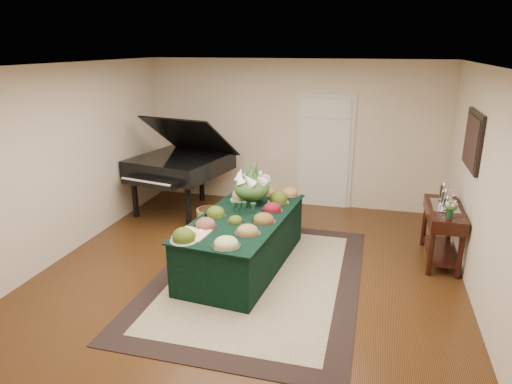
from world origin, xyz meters
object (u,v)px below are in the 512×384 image
(buffet_table, at_px, (243,241))
(grand_piano, at_px, (180,164))
(mahogany_sideboard, at_px, (443,220))
(floral_centerpiece, at_px, (252,184))

(buffet_table, distance_m, grand_piano, 2.54)
(grand_piano, bearing_deg, buffet_table, -46.67)
(grand_piano, relative_size, mahogany_sideboard, 1.68)
(buffet_table, distance_m, floral_centerpiece, 0.83)
(floral_centerpiece, relative_size, grand_piano, 0.27)
(floral_centerpiece, xyz_separation_m, grand_piano, (-1.70, 1.33, -0.16))
(buffet_table, height_order, floral_centerpiece, floral_centerpiece)
(mahogany_sideboard, bearing_deg, floral_centerpiece, -171.73)
(floral_centerpiece, distance_m, grand_piano, 2.16)
(mahogany_sideboard, bearing_deg, grand_piano, 167.70)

